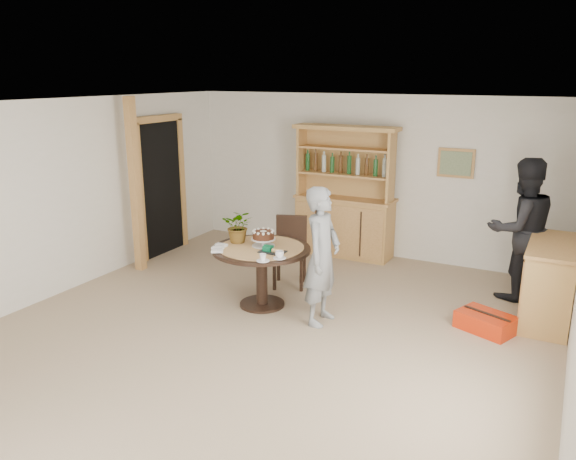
{
  "coord_description": "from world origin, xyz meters",
  "views": [
    {
      "loc": [
        2.85,
        -4.77,
        2.79
      ],
      "look_at": [
        -0.02,
        0.76,
        1.05
      ],
      "focal_mm": 35.0,
      "sensor_mm": 36.0,
      "label": 1
    }
  ],
  "objects_px": {
    "hutch": "(345,212)",
    "dining_table": "(262,259)",
    "teen_boy": "(322,256)",
    "red_suitcase": "(486,322)",
    "adult_person": "(521,229)",
    "dining_chair": "(290,246)",
    "sideboard": "(550,282)"
  },
  "relations": [
    {
      "from": "dining_table",
      "to": "adult_person",
      "type": "distance_m",
      "value": 3.27
    },
    {
      "from": "dining_chair",
      "to": "teen_boy",
      "type": "relative_size",
      "value": 0.59
    },
    {
      "from": "hutch",
      "to": "dining_chair",
      "type": "relative_size",
      "value": 2.16
    },
    {
      "from": "sideboard",
      "to": "red_suitcase",
      "type": "height_order",
      "value": "sideboard"
    },
    {
      "from": "sideboard",
      "to": "adult_person",
      "type": "relative_size",
      "value": 0.7
    },
    {
      "from": "sideboard",
      "to": "red_suitcase",
      "type": "bearing_deg",
      "value": -133.51
    },
    {
      "from": "sideboard",
      "to": "dining_table",
      "type": "xyz_separation_m",
      "value": [
        -3.17,
        -1.14,
        0.13
      ]
    },
    {
      "from": "sideboard",
      "to": "red_suitcase",
      "type": "relative_size",
      "value": 1.78
    },
    {
      "from": "sideboard",
      "to": "dining_chair",
      "type": "distance_m",
      "value": 3.22
    },
    {
      "from": "dining_chair",
      "to": "adult_person",
      "type": "distance_m",
      "value": 2.95
    },
    {
      "from": "hutch",
      "to": "sideboard",
      "type": "distance_m",
      "value": 3.29
    },
    {
      "from": "dining_table",
      "to": "red_suitcase",
      "type": "distance_m",
      "value": 2.7
    },
    {
      "from": "sideboard",
      "to": "adult_person",
      "type": "bearing_deg",
      "value": 125.01
    },
    {
      "from": "dining_chair",
      "to": "teen_boy",
      "type": "bearing_deg",
      "value": -66.09
    },
    {
      "from": "sideboard",
      "to": "dining_chair",
      "type": "xyz_separation_m",
      "value": [
        -3.2,
        -0.32,
        0.06
      ]
    },
    {
      "from": "dining_chair",
      "to": "adult_person",
      "type": "bearing_deg",
      "value": -1.45
    },
    {
      "from": "sideboard",
      "to": "teen_boy",
      "type": "height_order",
      "value": "teen_boy"
    },
    {
      "from": "hutch",
      "to": "teen_boy",
      "type": "distance_m",
      "value": 2.59
    },
    {
      "from": "hutch",
      "to": "dining_table",
      "type": "xyz_separation_m",
      "value": [
        -0.13,
        -2.39,
        -0.08
      ]
    },
    {
      "from": "dining_table",
      "to": "adult_person",
      "type": "bearing_deg",
      "value": 32.17
    },
    {
      "from": "red_suitcase",
      "to": "dining_table",
      "type": "bearing_deg",
      "value": -145.94
    },
    {
      "from": "hutch",
      "to": "adult_person",
      "type": "distance_m",
      "value": 2.71
    },
    {
      "from": "dining_chair",
      "to": "red_suitcase",
      "type": "distance_m",
      "value": 2.67
    },
    {
      "from": "teen_boy",
      "to": "red_suitcase",
      "type": "height_order",
      "value": "teen_boy"
    },
    {
      "from": "hutch",
      "to": "adult_person",
      "type": "relative_size",
      "value": 1.13
    },
    {
      "from": "dining_table",
      "to": "red_suitcase",
      "type": "xyz_separation_m",
      "value": [
        2.59,
        0.53,
        -0.5
      ]
    },
    {
      "from": "sideboard",
      "to": "red_suitcase",
      "type": "distance_m",
      "value": 0.92
    },
    {
      "from": "adult_person",
      "to": "sideboard",
      "type": "bearing_deg",
      "value": 87.79
    },
    {
      "from": "dining_chair",
      "to": "teen_boy",
      "type": "height_order",
      "value": "teen_boy"
    },
    {
      "from": "dining_chair",
      "to": "teen_boy",
      "type": "distance_m",
      "value": 1.3
    },
    {
      "from": "teen_boy",
      "to": "adult_person",
      "type": "bearing_deg",
      "value": -46.16
    },
    {
      "from": "hutch",
      "to": "sideboard",
      "type": "height_order",
      "value": "hutch"
    }
  ]
}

